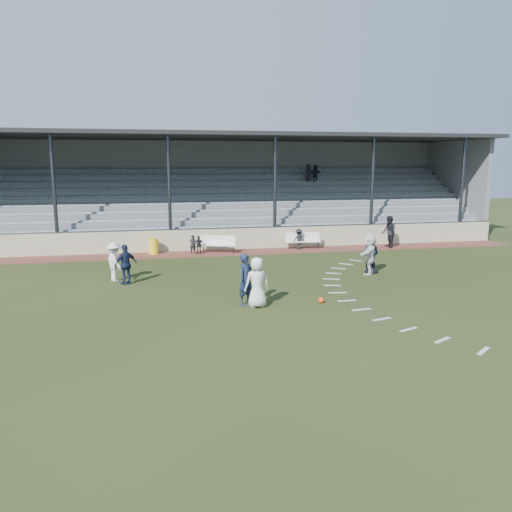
{
  "coord_description": "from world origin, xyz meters",
  "views": [
    {
      "loc": [
        -3.9,
        -16.42,
        4.95
      ],
      "look_at": [
        0.0,
        2.5,
        1.3
      ],
      "focal_mm": 35.0,
      "sensor_mm": 36.0,
      "label": 1
    }
  ],
  "objects_px": {
    "trash_bin": "(154,246)",
    "player_navy_lead": "(246,279)",
    "official": "(389,232)",
    "bench_right": "(303,239)",
    "football": "(321,300)",
    "player_white_lead": "(257,282)",
    "bench_left": "(218,242)"
  },
  "relations": [
    {
      "from": "bench_left",
      "to": "football",
      "type": "bearing_deg",
      "value": -57.82
    },
    {
      "from": "trash_bin",
      "to": "official",
      "type": "bearing_deg",
      "value": -3.17
    },
    {
      "from": "bench_right",
      "to": "player_navy_lead",
      "type": "bearing_deg",
      "value": -111.73
    },
    {
      "from": "official",
      "to": "football",
      "type": "bearing_deg",
      "value": -30.07
    },
    {
      "from": "bench_left",
      "to": "bench_right",
      "type": "distance_m",
      "value": 4.97
    },
    {
      "from": "bench_right",
      "to": "football",
      "type": "distance_m",
      "value": 11.23
    },
    {
      "from": "bench_right",
      "to": "trash_bin",
      "type": "xyz_separation_m",
      "value": [
        -8.44,
        0.08,
        -0.14
      ]
    },
    {
      "from": "trash_bin",
      "to": "football",
      "type": "relative_size",
      "value": 3.91
    },
    {
      "from": "bench_left",
      "to": "player_white_lead",
      "type": "height_order",
      "value": "player_white_lead"
    },
    {
      "from": "bench_right",
      "to": "official",
      "type": "xyz_separation_m",
      "value": [
        5.0,
        -0.67,
        0.37
      ]
    },
    {
      "from": "bench_left",
      "to": "player_white_lead",
      "type": "xyz_separation_m",
      "value": [
        -0.01,
        -10.66,
        0.29
      ]
    },
    {
      "from": "trash_bin",
      "to": "football",
      "type": "distance_m",
      "value": 12.43
    },
    {
      "from": "football",
      "to": "official",
      "type": "relative_size",
      "value": 0.12
    },
    {
      "from": "trash_bin",
      "to": "player_navy_lead",
      "type": "xyz_separation_m",
      "value": [
        3.15,
        -10.62,
        0.46
      ]
    },
    {
      "from": "bench_left",
      "to": "bench_right",
      "type": "height_order",
      "value": "same"
    },
    {
      "from": "trash_bin",
      "to": "player_white_lead",
      "type": "height_order",
      "value": "player_white_lead"
    },
    {
      "from": "bench_right",
      "to": "player_navy_lead",
      "type": "height_order",
      "value": "player_navy_lead"
    },
    {
      "from": "bench_left",
      "to": "official",
      "type": "height_order",
      "value": "official"
    },
    {
      "from": "bench_left",
      "to": "player_navy_lead",
      "type": "bearing_deg",
      "value": -71.99
    },
    {
      "from": "official",
      "to": "player_navy_lead",
      "type": "bearing_deg",
      "value": -39.56
    },
    {
      "from": "trash_bin",
      "to": "player_white_lead",
      "type": "xyz_separation_m",
      "value": [
        3.47,
        -11.0,
        0.43
      ]
    },
    {
      "from": "player_white_lead",
      "to": "official",
      "type": "xyz_separation_m",
      "value": [
        9.98,
        10.25,
        0.08
      ]
    },
    {
      "from": "bench_right",
      "to": "football",
      "type": "height_order",
      "value": "bench_right"
    },
    {
      "from": "trash_bin",
      "to": "player_white_lead",
      "type": "bearing_deg",
      "value": -72.51
    },
    {
      "from": "bench_right",
      "to": "official",
      "type": "relative_size",
      "value": 1.09
    },
    {
      "from": "bench_right",
      "to": "player_navy_lead",
      "type": "distance_m",
      "value": 11.8
    },
    {
      "from": "bench_left",
      "to": "player_navy_lead",
      "type": "relative_size",
      "value": 1.11
    },
    {
      "from": "official",
      "to": "bench_right",
      "type": "bearing_deg",
      "value": -90.97
    },
    {
      "from": "bench_left",
      "to": "trash_bin",
      "type": "bearing_deg",
      "value": -165.66
    },
    {
      "from": "football",
      "to": "official",
      "type": "xyz_separation_m",
      "value": [
        7.64,
        10.24,
        0.85
      ]
    },
    {
      "from": "bench_left",
      "to": "official",
      "type": "relative_size",
      "value": 1.08
    },
    {
      "from": "bench_left",
      "to": "official",
      "type": "distance_m",
      "value": 9.98
    }
  ]
}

